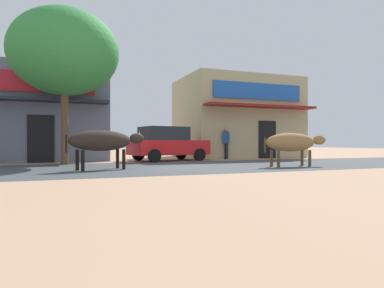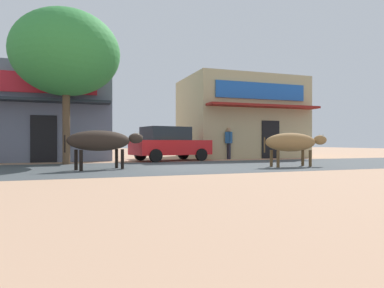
{
  "view_description": "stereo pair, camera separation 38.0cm",
  "coord_description": "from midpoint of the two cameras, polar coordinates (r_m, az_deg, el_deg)",
  "views": [
    {
      "loc": [
        -3.91,
        -11.96,
        0.9
      ],
      "look_at": [
        0.95,
        0.78,
        0.83
      ],
      "focal_mm": 32.25,
      "sensor_mm": 36.0,
      "label": 1
    },
    {
      "loc": [
        -3.56,
        -12.09,
        0.9
      ],
      "look_at": [
        0.95,
        0.78,
        0.83
      ],
      "focal_mm": 32.25,
      "sensor_mm": 36.0,
      "label": 2
    }
  ],
  "objects": [
    {
      "name": "ground",
      "position": [
        12.62,
        -2.05,
        -3.8
      ],
      "size": [
        80.0,
        80.0,
        0.0
      ],
      "primitive_type": "plane",
      "color": "tan"
    },
    {
      "name": "asphalt_road",
      "position": [
        12.62,
        -2.05,
        -3.79
      ],
      "size": [
        72.0,
        6.28,
        0.0
      ],
      "primitive_type": "cube",
      "color": "#3E4447",
      "rests_on": "ground"
    },
    {
      "name": "storefront_left_cafe",
      "position": [
        19.19,
        -23.83,
        4.37
      ],
      "size": [
        7.04,
        5.87,
        4.53
      ],
      "color": "slate",
      "rests_on": "ground"
    },
    {
      "name": "storefront_right_club",
      "position": [
        21.62,
        8.48,
        4.24
      ],
      "size": [
        6.84,
        5.87,
        4.77
      ],
      "color": "tan",
      "rests_on": "ground"
    },
    {
      "name": "roadside_tree",
      "position": [
        15.3,
        -19.41,
        13.95
      ],
      "size": [
        4.31,
        4.31,
        6.25
      ],
      "color": "brown",
      "rests_on": "ground"
    },
    {
      "name": "parked_hatchback_car",
      "position": [
        16.75,
        -3.17,
        0.09
      ],
      "size": [
        4.0,
        2.51,
        1.64
      ],
      "color": "red",
      "rests_on": "ground"
    },
    {
      "name": "cow_near_brown",
      "position": [
        11.67,
        -13.78,
        0.47
      ],
      "size": [
        2.7,
        1.31,
        1.29
      ],
      "color": "#2C221C",
      "rests_on": "ground"
    },
    {
      "name": "cow_far_dark",
      "position": [
        13.3,
        17.07,
        0.23
      ],
      "size": [
        2.71,
        0.68,
        1.24
      ],
      "color": "olive",
      "rests_on": "ground"
    },
    {
      "name": "pedestrian_by_shop",
      "position": [
        18.41,
        6.69,
        0.56
      ],
      "size": [
        0.47,
        0.61,
        1.68
      ],
      "color": "#262633",
      "rests_on": "ground"
    }
  ]
}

